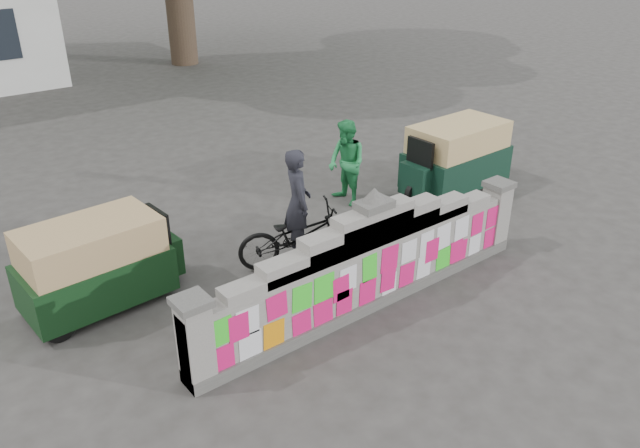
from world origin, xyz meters
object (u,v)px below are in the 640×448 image
object	(u,v)px
pedestrian	(347,163)
rickshaw_left	(98,263)
cyclist_bike	(298,236)
rickshaw_right	(455,156)
cyclist_rider	(298,216)

from	to	relation	value
pedestrian	rickshaw_left	size ratio (longest dim) A/B	0.70
cyclist_bike	pedestrian	world-z (taller)	pedestrian
cyclist_bike	rickshaw_right	size ratio (longest dim) A/B	0.78
cyclist_bike	rickshaw_right	world-z (taller)	rickshaw_right
cyclist_bike	rickshaw_right	distance (m)	4.74
cyclist_rider	rickshaw_right	xyz separation A→B (m)	(4.70, 0.58, -0.16)
cyclist_rider	rickshaw_right	size ratio (longest dim) A/B	0.69
cyclist_rider	pedestrian	size ratio (longest dim) A/B	1.05
cyclist_rider	rickshaw_left	world-z (taller)	cyclist_rider
cyclist_bike	rickshaw_left	bearing A→B (deg)	96.26
rickshaw_right	cyclist_bike	bearing A→B (deg)	5.94
rickshaw_left	rickshaw_right	xyz separation A→B (m)	(7.86, -0.32, 0.05)
pedestrian	rickshaw_left	bearing A→B (deg)	-79.06
pedestrian	rickshaw_left	distance (m)	5.55
cyclist_bike	pedestrian	bearing A→B (deg)	-35.44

